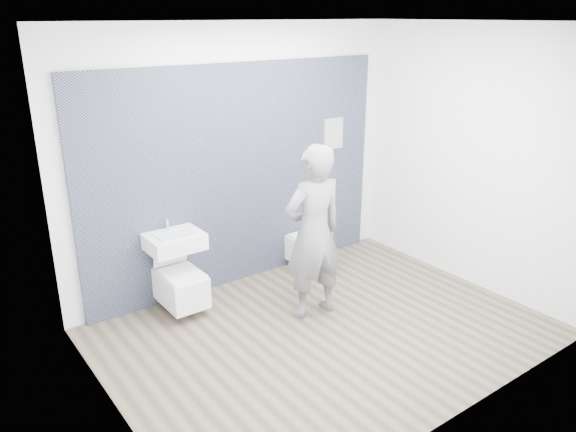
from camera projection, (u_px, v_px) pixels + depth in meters
ground at (325, 332)px, 5.36m from camera, size 4.00×4.00×0.00m
room_shell at (330, 154)px, 4.77m from camera, size 4.00×4.00×4.00m
tile_wall at (243, 277)px, 6.47m from camera, size 3.60×0.06×2.40m
washbasin at (175, 241)px, 5.53m from camera, size 0.54×0.40×0.41m
toilet_square at (181, 285)px, 5.63m from camera, size 0.38×0.55×0.74m
toilet_rounded at (312, 251)px, 6.55m from camera, size 0.36×0.60×0.33m
info_placard at (330, 252)px, 7.14m from camera, size 0.27×0.03×0.36m
visitor at (314, 232)px, 5.41m from camera, size 0.67×0.47×1.74m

